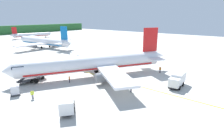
% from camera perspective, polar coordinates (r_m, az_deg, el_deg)
% --- Properties ---
extents(ground, '(240.00, 320.00, 0.20)m').
position_cam_1_polar(ground, '(76.53, -14.65, 4.24)').
color(ground, '#B7B5AD').
extents(airliner_foreground, '(38.18, 32.32, 11.90)m').
position_cam_1_polar(airliner_foreground, '(47.44, -5.05, 2.03)').
color(airliner_foreground, white).
rests_on(airliner_foreground, ground).
extents(airliner_mid_apron, '(31.04, 37.53, 10.70)m').
position_cam_1_polar(airliner_mid_apron, '(98.22, -19.99, 8.16)').
color(airliner_mid_apron, white).
rests_on(airliner_mid_apron, ground).
extents(airliner_far_taxiway, '(28.18, 23.45, 8.11)m').
position_cam_1_polar(airliner_far_taxiway, '(146.10, -23.27, 9.80)').
color(airliner_far_taxiway, white).
rests_on(airliner_far_taxiway, ground).
extents(service_truck_fuel, '(5.33, 5.93, 2.56)m').
position_cam_1_polar(service_truck_fuel, '(31.51, -13.67, -9.49)').
color(service_truck_fuel, silver).
rests_on(service_truck_fuel, ground).
extents(service_truck_baggage, '(7.28, 3.24, 2.76)m').
position_cam_1_polar(service_truck_baggage, '(48.71, -22.14, -1.47)').
color(service_truck_baggage, white).
rests_on(service_truck_baggage, ground).
extents(service_truck_catering, '(6.12, 2.77, 2.90)m').
position_cam_1_polar(service_truck_catering, '(43.18, 19.31, -2.73)').
color(service_truck_catering, white).
rests_on(service_truck_catering, ground).
extents(cargo_container_near, '(2.15, 2.15, 2.10)m').
position_cam_1_polar(cargo_container_near, '(41.09, -27.45, -5.50)').
color(cargo_container_near, '#333338').
rests_on(cargo_container_near, ground).
extents(crew_marshaller, '(0.60, 0.37, 1.65)m').
position_cam_1_polar(crew_marshaller, '(37.99, -23.14, -6.68)').
color(crew_marshaller, '#191E33').
rests_on(crew_marshaller, ground).
extents(crew_loader_left, '(0.39, 0.58, 1.64)m').
position_cam_1_polar(crew_loader_left, '(44.35, -12.88, -2.58)').
color(crew_loader_left, '#191E33').
rests_on(crew_loader_left, ground).
extents(crew_loader_right, '(0.48, 0.48, 1.64)m').
position_cam_1_polar(crew_loader_right, '(38.10, 5.82, -5.37)').
color(crew_loader_right, '#191E33').
rests_on(crew_loader_right, ground).
extents(crew_supervisor, '(0.29, 0.62, 1.71)m').
position_cam_1_polar(crew_supervisor, '(52.50, 14.47, 0.26)').
color(crew_supervisor, '#191E33').
rests_on(crew_supervisor, ground).
extents(apron_guide_line, '(0.30, 60.00, 0.01)m').
position_cam_1_polar(apron_guide_line, '(45.89, -0.05, -2.80)').
color(apron_guide_line, yellow).
rests_on(apron_guide_line, ground).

